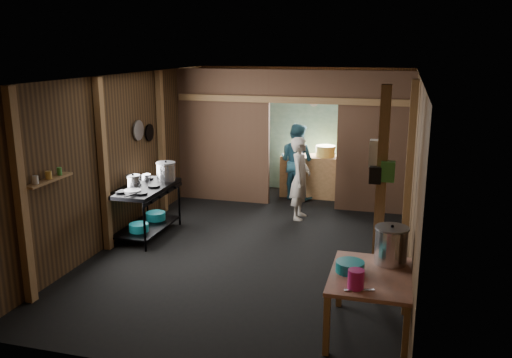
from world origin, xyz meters
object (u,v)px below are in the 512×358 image
(pink_bucket, at_px, (356,279))
(cook, at_px, (300,178))
(gas_range, at_px, (146,211))
(stock_pot, at_px, (391,246))
(yellow_tub, at_px, (326,151))
(prep_table, at_px, (369,304))
(stove_pot_large, at_px, (166,172))

(pink_bucket, bearing_deg, cook, 108.14)
(gas_range, xyz_separation_m, stock_pot, (3.89, -1.80, 0.47))
(pink_bucket, relative_size, yellow_tub, 0.49)
(stock_pot, relative_size, cook, 0.30)
(prep_table, height_order, stove_pot_large, stove_pot_large)
(pink_bucket, relative_size, cook, 0.13)
(yellow_tub, bearing_deg, gas_range, -128.82)
(pink_bucket, height_order, cook, cook)
(stove_pot_large, bearing_deg, pink_bucket, -41.30)
(prep_table, bearing_deg, stock_pot, 62.65)
(prep_table, relative_size, stock_pot, 2.64)
(gas_range, bearing_deg, prep_table, -30.14)
(stove_pot_large, bearing_deg, stock_pot, -31.20)
(prep_table, distance_m, yellow_tub, 5.40)
(pink_bucket, bearing_deg, stove_pot_large, 138.70)
(gas_range, bearing_deg, stock_pot, -24.77)
(gas_range, relative_size, yellow_tub, 3.56)
(pink_bucket, distance_m, yellow_tub, 5.72)
(prep_table, relative_size, stove_pot_large, 3.54)
(prep_table, distance_m, stock_pot, 0.68)
(stove_pot_large, distance_m, stock_pot, 4.36)
(gas_range, height_order, yellow_tub, yellow_tub)
(stock_pot, height_order, cook, cook)
(prep_table, bearing_deg, gas_range, 149.86)
(yellow_tub, height_order, cook, cook)
(prep_table, xyz_separation_m, stove_pot_large, (-3.54, 2.61, 0.63))
(gas_range, relative_size, cook, 0.96)
(gas_range, xyz_separation_m, stove_pot_large, (0.17, 0.46, 0.56))
(stock_pot, distance_m, pink_bucket, 0.81)
(stock_pot, bearing_deg, prep_table, -117.35)
(pink_bucket, bearing_deg, yellow_tub, 101.27)
(yellow_tub, bearing_deg, cook, -98.52)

